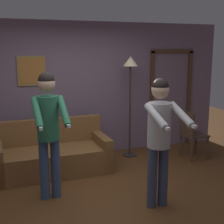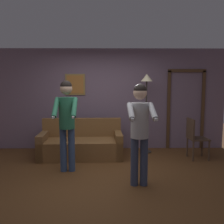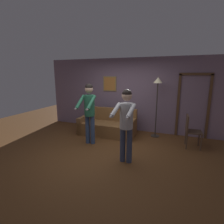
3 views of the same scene
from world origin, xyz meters
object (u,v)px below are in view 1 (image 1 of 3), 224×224
couch (52,156)px  person_standing_left (48,123)px  torchiere_lamp (130,77)px  dining_chair_distant (191,132)px  person_standing_right (160,131)px

couch → person_standing_left: (-0.16, -0.98, 0.81)m
torchiere_lamp → dining_chair_distant: size_ratio=2.09×
couch → person_standing_right: 2.18m
torchiere_lamp → person_standing_left: torchiere_lamp is taller
torchiere_lamp → person_standing_right: size_ratio=1.13×
person_standing_left → person_standing_right: 1.49m
torchiere_lamp → person_standing_right: torchiere_lamp is taller
couch → person_standing_left: 1.28m
torchiere_lamp → person_standing_right: 2.14m
dining_chair_distant → person_standing_right: bearing=-134.0°
person_standing_left → dining_chair_distant: 2.92m
person_standing_right → dining_chair_distant: (1.44, 1.49, -0.52)m
person_standing_left → person_standing_right: size_ratio=1.03×
person_standing_right → person_standing_left: bearing=152.1°
couch → dining_chair_distant: dining_chair_distant is taller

